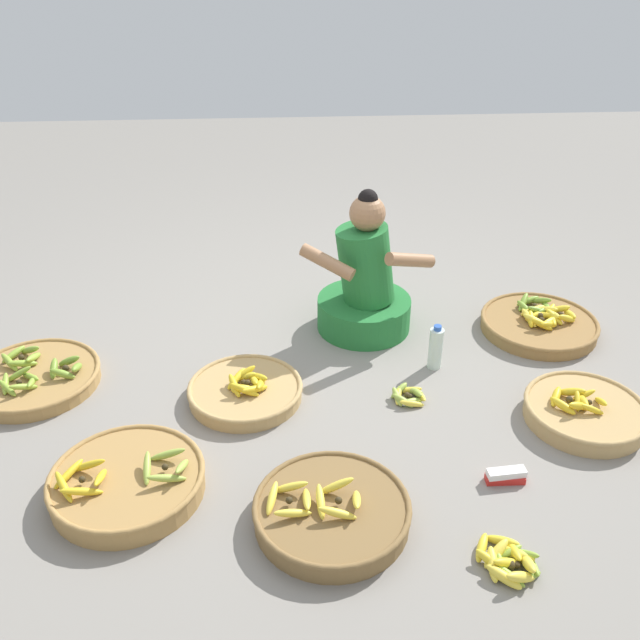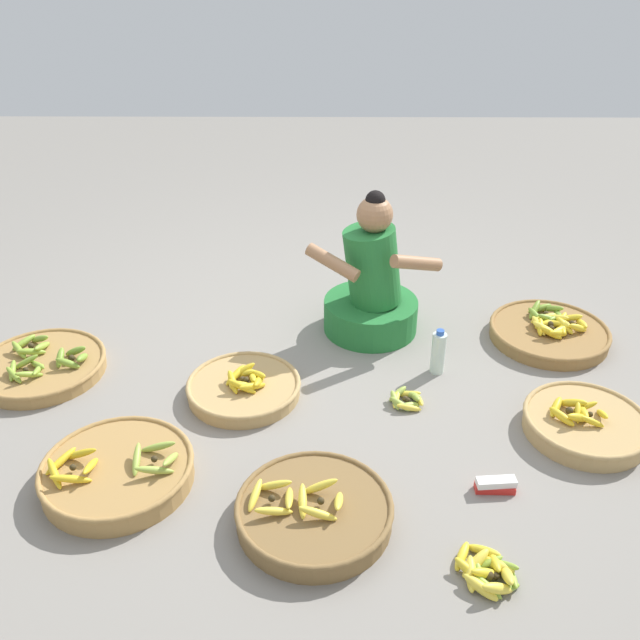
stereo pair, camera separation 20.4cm
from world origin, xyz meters
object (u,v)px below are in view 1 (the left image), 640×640
packet_carton_stack (506,476)px  banana_basket_near_vendor (127,481)px  loose_bananas_back_right (508,561)px  banana_basket_mid_right (34,377)px  banana_basket_back_left (245,390)px  banana_basket_front_center (584,411)px  banana_basket_front_left (331,511)px  banana_basket_mid_left (539,323)px  loose_bananas_front_right (408,396)px  water_bottle (436,348)px  vendor_woman_front (365,286)px

packet_carton_stack → banana_basket_near_vendor: bearing=178.5°
loose_bananas_back_right → packet_carton_stack: bearing=74.3°
banana_basket_mid_right → banana_basket_back_left: 1.06m
banana_basket_front_center → loose_bananas_back_right: 0.99m
banana_basket_front_left → banana_basket_back_left: banana_basket_front_left is taller
packet_carton_stack → loose_bananas_back_right: bearing=-105.7°
packet_carton_stack → banana_basket_front_left: bearing=-167.1°
banana_basket_mid_left → banana_basket_front_left: bearing=-133.6°
banana_basket_front_left → banana_basket_back_left: bearing=113.4°
banana_basket_mid_left → banana_basket_near_vendor: bearing=-151.6°
banana_basket_mid_left → banana_basket_back_left: bearing=-162.1°
banana_basket_front_center → loose_bananas_back_right: (-0.60, -0.80, -0.02)m
banana_basket_mid_left → loose_bananas_back_right: size_ratio=2.40×
loose_bananas_front_right → water_bottle: water_bottle is taller
banana_basket_mid_left → banana_basket_near_vendor: (-2.08, -1.12, 0.01)m
banana_basket_near_vendor → loose_bananas_front_right: bearing=23.4°
loose_bananas_back_right → loose_bananas_front_right: bearing=100.4°
banana_basket_mid_left → water_bottle: (-0.66, -0.32, 0.07)m
banana_basket_near_vendor → loose_bananas_back_right: bearing=-18.2°
banana_basket_back_left → loose_bananas_back_right: 1.44m
banana_basket_mid_right → loose_bananas_back_right: 2.36m
loose_bananas_back_right → water_bottle: 1.27m
banana_basket_front_center → loose_bananas_front_right: banana_basket_front_center is taller
banana_basket_mid_right → packet_carton_stack: banana_basket_mid_right is taller
loose_bananas_front_right → banana_basket_front_left: bearing=-120.0°
banana_basket_mid_right → loose_bananas_back_right: (2.01, -1.24, -0.02)m
water_bottle → banana_basket_front_center: bearing=-38.4°
loose_bananas_back_right → loose_bananas_front_right: size_ratio=1.52×
banana_basket_near_vendor → loose_bananas_back_right: size_ratio=2.33×
banana_basket_mid_left → banana_basket_front_center: banana_basket_front_center is taller
banana_basket_front_center → loose_bananas_front_right: bearing=165.4°
banana_basket_front_left → banana_basket_front_center: size_ratio=1.10×
banana_basket_near_vendor → banana_basket_mid_right: bearing=127.2°
banana_basket_near_vendor → loose_bananas_back_right: 1.49m
banana_basket_mid_right → banana_basket_mid_left: (2.67, 0.35, 0.00)m
banana_basket_front_center → banana_basket_near_vendor: 2.04m
banana_basket_mid_right → banana_basket_front_center: 2.64m
banana_basket_mid_left → banana_basket_back_left: (-1.62, -0.52, -0.00)m
banana_basket_mid_right → packet_carton_stack: bearing=-21.1°
vendor_woman_front → banana_basket_front_left: size_ratio=1.34×
banana_basket_front_left → water_bottle: size_ratio=2.47×
banana_basket_near_vendor → loose_bananas_back_right: banana_basket_near_vendor is taller
banana_basket_front_center → loose_bananas_back_right: size_ratio=2.07×
loose_bananas_front_right → loose_bananas_back_right: bearing=-79.6°
banana_basket_front_center → loose_bananas_front_right: (-0.78, 0.20, -0.03)m
banana_basket_front_left → banana_basket_back_left: 0.88m
vendor_woman_front → banana_basket_near_vendor: (-1.10, -1.22, -0.21)m
banana_basket_near_vendor → banana_basket_mid_left: bearing=28.4°
banana_basket_front_left → water_bottle: water_bottle is taller
banana_basket_back_left → banana_basket_near_vendor: (-0.46, -0.60, 0.01)m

